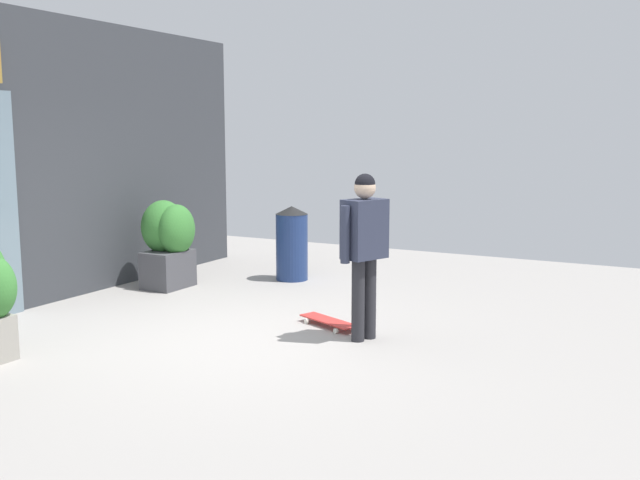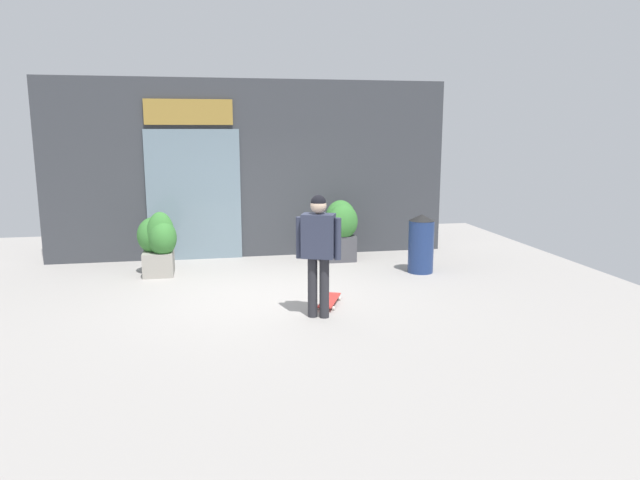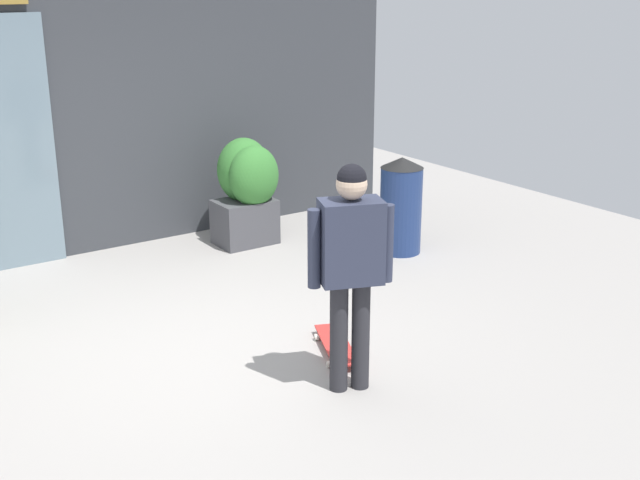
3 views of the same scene
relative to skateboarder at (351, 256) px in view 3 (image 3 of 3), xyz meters
name	(u,v)px [view 3 (image 3 of 3)]	position (x,y,z in m)	size (l,w,h in m)	color
ground_plane	(206,349)	(-0.57, 1.15, -1.01)	(12.00, 12.00, 0.00)	#9E9993
building_facade	(62,92)	(-0.61, 4.12, 0.70)	(7.82, 0.31, 3.45)	#383A3F
skateboarder	(351,256)	(0.00, 0.00, 0.00)	(0.57, 0.40, 1.66)	#28282D
skateboard	(336,345)	(0.26, 0.52, -0.95)	(0.49, 0.78, 0.08)	red
planter_box_right	(246,183)	(1.07, 3.35, -0.34)	(0.68, 0.73, 1.16)	#47474C
trash_bin	(401,205)	(2.25, 2.12, -0.49)	(0.45, 0.45, 1.04)	navy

